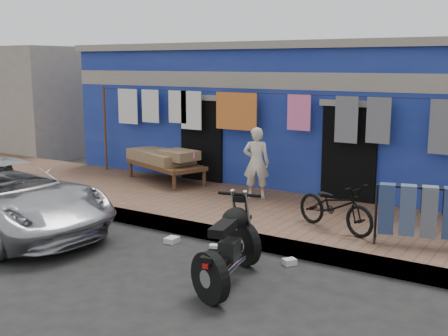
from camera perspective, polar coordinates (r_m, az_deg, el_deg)
ground at (r=8.30m, az=-7.61°, el=-9.99°), size 80.00×80.00×0.00m
sidewalk at (r=10.61m, az=2.94°, el=-4.61°), size 28.00×3.00×0.25m
curb at (r=9.43m, az=-1.49°, el=-6.56°), size 28.00×0.10×0.25m
building at (r=13.90m, az=11.26°, el=5.36°), size 12.20×5.20×3.36m
neighbor_left at (r=20.64m, az=-18.59°, el=6.71°), size 6.00×5.00×3.40m
clothesline at (r=11.60m, az=4.18°, el=5.17°), size 10.06×0.06×2.10m
car at (r=10.48m, az=-21.81°, el=-2.62°), size 4.73×2.41×1.29m
seated_person at (r=11.13m, az=3.30°, el=0.53°), size 0.61×0.52×1.43m
bicycle at (r=9.18m, az=11.27°, el=-3.27°), size 1.60×1.00×0.98m
motorcycle at (r=7.51m, az=0.43°, el=-7.56°), size 1.42×2.03×1.13m
charpoy at (r=12.83m, az=-5.93°, el=0.25°), size 2.81×2.39×0.73m
jeans_rack at (r=8.84m, az=21.05°, el=-4.53°), size 2.10×1.36×0.91m
litter_a at (r=9.00m, az=-0.98°, el=-8.00°), size 0.19×0.17×0.07m
litter_b at (r=8.38m, az=6.66°, el=-9.44°), size 0.22×0.23×0.09m
litter_c at (r=9.34m, az=-5.32°, el=-7.29°), size 0.19×0.23×0.09m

